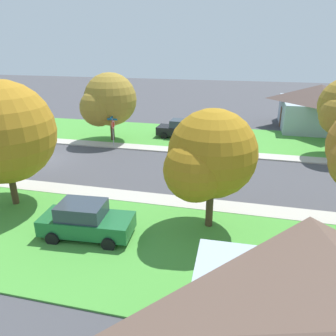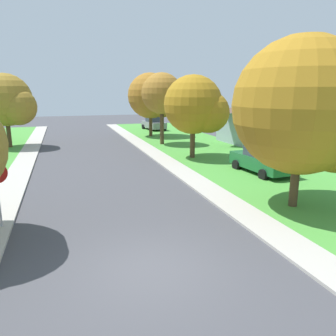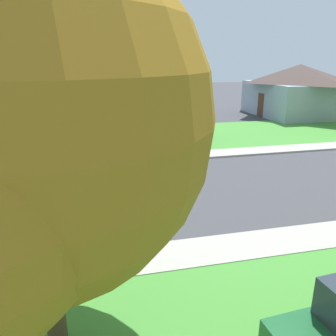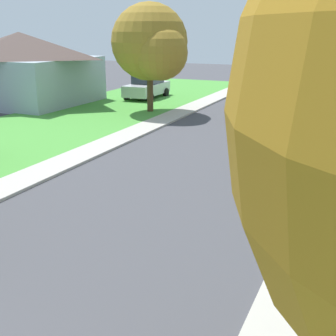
{
  "view_description": "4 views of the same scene",
  "coord_description": "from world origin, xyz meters",
  "views": [
    {
      "loc": [
        21.19,
        15.36,
        8.7
      ],
      "look_at": [
        2.96,
        11.0,
        1.4
      ],
      "focal_mm": 34.76,
      "sensor_mm": 36.0,
      "label": 1
    },
    {
      "loc": [
        -2.02,
        -8.06,
        4.84
      ],
      "look_at": [
        2.44,
        5.94,
        1.4
      ],
      "focal_mm": 35.4,
      "sensor_mm": 36.0,
      "label": 2
    },
    {
      "loc": [
        12.4,
        3.86,
        5.12
      ],
      "look_at": [
        1.26,
        6.5,
        1.4
      ],
      "focal_mm": 36.26,
      "sensor_mm": 36.0,
      "label": 3
    },
    {
      "loc": [
        5.49,
        -1.18,
        4.89
      ],
      "look_at": [
        0.92,
        9.07,
        1.4
      ],
      "focal_mm": 48.58,
      "sensor_mm": 36.0,
      "label": 4
    }
  ],
  "objects": [
    {
      "name": "tree_across_left",
      "position": [
        -6.2,
        22.85,
        3.94
      ],
      "size": [
        4.73,
        4.4,
        6.28
      ],
      "color": "#4C3823",
      "rests_on": "ground"
    },
    {
      "name": "car_silver_across_road",
      "position": [
        -9.07,
        27.85,
        0.87
      ],
      "size": [
        2.11,
        4.34,
        1.76
      ],
      "color": "silver",
      "rests_on": "ground"
    },
    {
      "name": "house_left_setback",
      "position": [
        -15.75,
        22.76,
        2.38
      ],
      "size": [
        9.09,
        7.91,
        4.6
      ],
      "color": "#93A3B2",
      "rests_on": "ground"
    },
    {
      "name": "sidewalk_east",
      "position": [
        4.7,
        12.0,
        0.05
      ],
      "size": [
        1.4,
        56.0,
        0.1
      ],
      "primitive_type": "cube",
      "color": "#ADA89E",
      "rests_on": "ground"
    },
    {
      "name": "sidewalk_west",
      "position": [
        -4.7,
        12.0,
        0.05
      ],
      "size": [
        1.4,
        56.0,
        0.1
      ],
      "primitive_type": "cube",
      "color": "#ADA89E",
      "rests_on": "ground"
    }
  ]
}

